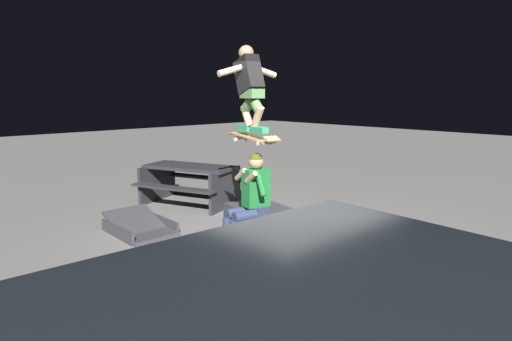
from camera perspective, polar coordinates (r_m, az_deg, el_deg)
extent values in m
plane|color=slate|center=(5.86, 3.32, -10.81)|extent=(40.00, 40.00, 0.00)
cube|color=#38383D|center=(5.87, 3.60, -8.22)|extent=(2.11, 0.97, 0.49)
cube|color=#2D3856|center=(5.80, 0.00, -5.26)|extent=(0.32, 0.20, 0.12)
cube|color=#1E7233|center=(5.72, 0.00, -2.27)|extent=(0.25, 0.37, 0.50)
sphere|color=tan|center=(5.66, 0.00, 1.20)|extent=(0.20, 0.20, 0.20)
sphere|color=#4A4E19|center=(5.65, 0.00, 1.40)|extent=(0.19, 0.19, 0.19)
cylinder|color=#1E7233|center=(5.51, 0.67, -1.95)|extent=(0.20, 0.11, 0.29)
cylinder|color=tan|center=(5.50, -0.66, -0.91)|extent=(0.24, 0.11, 0.19)
cylinder|color=#1E7233|center=(5.84, -1.60, -1.27)|extent=(0.20, 0.11, 0.29)
cylinder|color=tan|center=(5.70, -2.01, -0.53)|extent=(0.24, 0.11, 0.19)
cylinder|color=#2D3856|center=(5.62, -1.16, -5.96)|extent=(0.20, 0.42, 0.14)
cylinder|color=#2D3856|center=(5.60, -2.88, -8.90)|extent=(0.11, 0.11, 0.45)
cube|color=white|center=(5.66, -3.30, -11.16)|extent=(0.14, 0.27, 0.08)
cylinder|color=#2D3856|center=(5.77, -2.15, -5.55)|extent=(0.20, 0.42, 0.14)
cylinder|color=#2D3856|center=(5.75, -3.84, -8.41)|extent=(0.11, 0.11, 0.45)
cube|color=white|center=(5.80, -4.24, -10.61)|extent=(0.14, 0.27, 0.08)
cube|color=#AD8451|center=(5.70, -0.52, 4.40)|extent=(0.82, 0.34, 0.09)
cube|color=#AD8451|center=(6.08, -2.83, 4.94)|extent=(0.15, 0.22, 0.05)
cube|color=#AD8451|center=(5.33, 2.11, 4.20)|extent=(0.15, 0.22, 0.07)
cube|color=#99999E|center=(5.94, -1.99, 4.38)|extent=(0.09, 0.17, 0.04)
cylinder|color=white|center=(5.89, -2.74, 4.09)|extent=(0.06, 0.04, 0.05)
cylinder|color=white|center=(5.99, -1.25, 4.20)|extent=(0.06, 0.04, 0.05)
cube|color=#99999E|center=(5.47, 1.07, 3.89)|extent=(0.09, 0.17, 0.04)
cylinder|color=white|center=(5.42, 0.28, 3.57)|extent=(0.06, 0.04, 0.05)
cylinder|color=white|center=(5.52, 1.84, 3.69)|extent=(0.06, 0.04, 0.05)
cube|color=#2D9E66|center=(5.84, -1.48, 5.62)|extent=(0.27, 0.14, 0.08)
cube|color=#2D9E66|center=(5.54, 0.49, 5.37)|extent=(0.27, 0.14, 0.08)
cylinder|color=tan|center=(5.78, -1.21, 7.17)|extent=(0.25, 0.14, 0.31)
cylinder|color=#517B47|center=(5.72, -0.83, 9.14)|extent=(0.35, 0.19, 0.33)
cylinder|color=tan|center=(5.57, 0.18, 7.05)|extent=(0.25, 0.14, 0.31)
cylinder|color=#517B47|center=(5.63, -0.23, 9.12)|extent=(0.35, 0.19, 0.33)
cube|color=#517B47|center=(5.67, -0.53, 10.14)|extent=(0.33, 0.25, 0.12)
cube|color=black|center=(5.74, -0.98, 12.53)|extent=(0.48, 0.30, 0.52)
sphere|color=tan|center=(5.81, -1.31, 15.27)|extent=(0.20, 0.20, 0.20)
cylinder|color=tan|center=(5.65, -3.03, 13.17)|extent=(0.16, 0.45, 0.19)
cylinder|color=tan|center=(5.88, 0.77, 13.06)|extent=(0.16, 0.45, 0.19)
cube|color=#38383D|center=(6.88, -15.07, -7.67)|extent=(1.13, 0.75, 0.06)
cube|color=#38383D|center=(6.86, -15.10, -7.11)|extent=(1.08, 0.75, 0.38)
cube|color=#38383D|center=(6.70, -17.87, -7.74)|extent=(1.00, 0.06, 0.18)
cube|color=#38383D|center=(7.03, -12.45, -6.64)|extent=(1.00, 0.06, 0.18)
cube|color=#28282D|center=(8.26, -8.78, 0.47)|extent=(1.84, 1.28, 0.06)
cube|color=#28282D|center=(7.87, -10.93, -2.30)|extent=(1.67, 0.85, 0.04)
cube|color=#28282D|center=(8.76, -6.74, -0.91)|extent=(1.67, 0.85, 0.04)
cube|color=#28282D|center=(8.77, -12.91, -1.50)|extent=(0.46, 1.04, 0.72)
cube|color=#28282D|center=(7.93, -4.06, -2.49)|extent=(0.46, 1.04, 0.72)
cylinder|color=navy|center=(4.09, 23.05, -15.20)|extent=(0.55, 0.55, 0.80)
cylinder|color=black|center=(3.93, 23.49, -9.55)|extent=(0.58, 0.58, 0.06)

